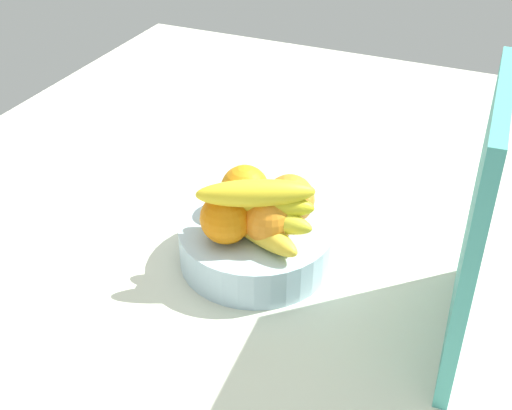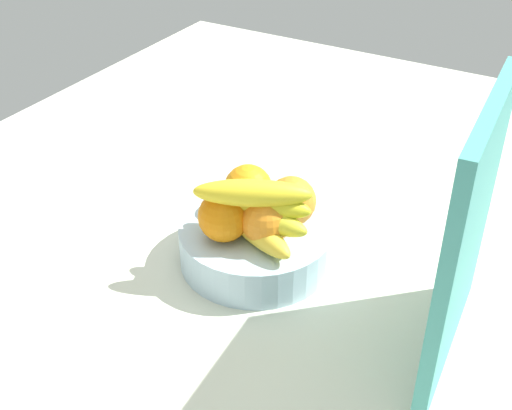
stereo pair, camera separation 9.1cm
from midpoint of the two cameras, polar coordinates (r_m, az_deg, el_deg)
ground_plane at (r=110.71cm, az=1.85°, el=-4.11°), size 180.00×140.00×3.00cm
fruit_bowl at (r=104.94cm, az=2.49°, el=-3.34°), size 23.80×23.80×6.33cm
orange_front_left at (r=104.98cm, az=1.81°, el=1.32°), size 7.66×7.66×7.66cm
orange_front_right at (r=98.65cm, az=-0.26°, el=-0.99°), size 7.66×7.66×7.66cm
orange_center at (r=98.08cm, az=3.52°, el=-1.30°), size 7.66×7.66×7.66cm
orange_back_left at (r=102.39cm, az=5.53°, el=0.26°), size 7.66×7.66×7.66cm
banana_bunch at (r=97.44cm, az=2.52°, el=-0.47°), size 11.71×17.62×10.60cm
cutting_board at (r=85.98cm, az=20.24°, el=-2.83°), size 28.06×3.63×36.00cm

